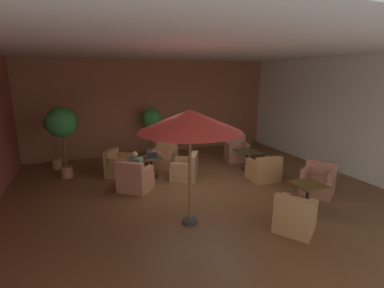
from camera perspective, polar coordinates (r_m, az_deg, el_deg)
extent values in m
cube|color=brown|center=(7.65, 1.28, -9.88)|extent=(9.95, 9.19, 0.02)
cube|color=brown|center=(11.41, -7.61, 7.44)|extent=(9.95, 0.08, 3.67)
cube|color=silver|center=(10.09, 28.26, 5.15)|extent=(0.08, 9.19, 3.67)
cube|color=silver|center=(7.05, 1.45, 19.01)|extent=(9.95, 9.19, 0.06)
cylinder|color=black|center=(8.81, -8.20, -6.62)|extent=(0.43, 0.43, 0.02)
cylinder|color=black|center=(8.72, -8.27, -4.82)|extent=(0.07, 0.07, 0.61)
cube|color=#49331F|center=(8.62, -8.34, -2.80)|extent=(0.68, 0.68, 0.03)
cube|color=#AF7848|center=(9.09, -14.42, -4.91)|extent=(1.02, 1.05, 0.44)
cube|color=#AF7848|center=(9.09, -16.18, -2.32)|extent=(0.54, 0.77, 0.38)
cube|color=#AF7848|center=(9.27, -13.51, -2.40)|extent=(0.55, 0.40, 0.21)
cube|color=#AF7848|center=(8.69, -15.16, -3.58)|extent=(0.55, 0.40, 0.21)
cube|color=#B56F53|center=(7.90, -11.38, -7.70)|extent=(1.09, 1.09, 0.41)
cube|color=#B56F53|center=(7.51, -12.61, -5.40)|extent=(0.72, 0.62, 0.46)
cube|color=#B56F53|center=(7.97, -13.35, -5.15)|extent=(0.49, 0.56, 0.24)
cube|color=#B56F53|center=(7.69, -9.26, -5.66)|extent=(0.49, 0.56, 0.24)
cube|color=#A47752|center=(8.53, -1.62, -5.78)|extent=(1.05, 1.06, 0.41)
cube|color=#A47752|center=(8.37, 0.39, -3.29)|extent=(0.53, 0.77, 0.39)
cube|color=#A47752|center=(8.14, -2.31, -4.55)|extent=(0.59, 0.40, 0.18)
cube|color=#A47752|center=(8.76, -1.56, -3.22)|extent=(0.59, 0.40, 0.18)
cube|color=#B77851|center=(9.63, -5.67, -3.44)|extent=(1.04, 1.03, 0.45)
cube|color=#B77851|center=(9.76, -5.10, -0.69)|extent=(0.69, 0.60, 0.37)
cube|color=#B77851|center=(9.39, -4.01, -1.80)|extent=(0.44, 0.51, 0.20)
cube|color=#B77851|center=(9.63, -7.56, -1.49)|extent=(0.44, 0.51, 0.20)
cylinder|color=black|center=(9.61, 11.02, -5.01)|extent=(0.35, 0.35, 0.02)
cylinder|color=black|center=(9.52, 11.10, -3.35)|extent=(0.07, 0.07, 0.61)
cube|color=#473A21|center=(9.43, 11.19, -1.49)|extent=(0.79, 0.79, 0.03)
cube|color=#AF7944|center=(8.71, 14.25, -5.79)|extent=(0.86, 0.83, 0.42)
cube|color=#AF7944|center=(8.35, 15.48, -3.88)|extent=(0.81, 0.23, 0.37)
cube|color=#AF7944|center=(8.48, 12.28, -3.96)|extent=(0.18, 0.61, 0.22)
cube|color=#AF7944|center=(8.82, 16.09, -3.51)|extent=(0.18, 0.61, 0.22)
cube|color=#A86B55|center=(10.46, 9.08, -2.15)|extent=(0.90, 0.84, 0.46)
cube|color=#A86B55|center=(10.60, 8.69, 0.67)|extent=(0.79, 0.31, 0.47)
cube|color=#A86B55|center=(10.45, 10.86, -0.33)|extent=(0.25, 0.57, 0.22)
cube|color=#A86B55|center=(10.24, 7.54, -0.49)|extent=(0.25, 0.57, 0.22)
cylinder|color=black|center=(7.25, 22.22, -12.14)|extent=(0.40, 0.40, 0.02)
cylinder|color=black|center=(7.13, 22.43, -10.03)|extent=(0.07, 0.07, 0.61)
cube|color=#533619|center=(7.02, 22.67, -7.62)|extent=(0.68, 0.68, 0.03)
cube|color=#A9784B|center=(6.18, 20.24, -14.37)|extent=(0.98, 0.99, 0.45)
cube|color=#A9784B|center=(5.76, 19.92, -11.93)|extent=(0.53, 0.67, 0.37)
cube|color=#A9784B|center=(6.13, 18.00, -11.07)|extent=(0.54, 0.44, 0.20)
cube|color=#A9784B|center=(6.03, 23.22, -11.96)|extent=(0.54, 0.44, 0.20)
cube|color=#AA6A55|center=(8.17, 24.20, -7.77)|extent=(1.06, 1.06, 0.45)
cube|color=#AA6A55|center=(8.32, 24.90, -4.41)|extent=(0.56, 0.73, 0.39)
cube|color=#AA6A55|center=(7.98, 26.63, -5.97)|extent=(0.57, 0.43, 0.22)
cube|color=#AA6A55|center=(8.08, 22.15, -5.27)|extent=(0.57, 0.43, 0.22)
cylinder|color=#2D2D2D|center=(6.18, -0.41, -15.41)|extent=(0.32, 0.32, 0.08)
cylinder|color=brown|center=(5.71, -0.43, -5.32)|extent=(0.06, 0.06, 2.37)
cone|color=red|center=(5.47, -0.44, 4.80)|extent=(2.09, 2.09, 0.44)
cylinder|color=#A16A4E|center=(10.54, -25.81, -3.56)|extent=(0.32, 0.32, 0.34)
cylinder|color=brown|center=(10.38, -26.17, -0.13)|extent=(0.06, 0.06, 0.96)
sphere|color=#397840|center=(10.25, -26.59, 3.76)|extent=(0.56, 0.56, 0.56)
cylinder|color=#A75F40|center=(9.50, -24.17, -5.22)|extent=(0.36, 0.36, 0.33)
cylinder|color=brown|center=(9.32, -24.57, -1.31)|extent=(0.06, 0.06, 1.01)
sphere|color=#2D7436|center=(9.15, -25.11, 4.05)|extent=(0.90, 0.90, 0.90)
cylinder|color=silver|center=(10.88, -8.08, -1.89)|extent=(0.47, 0.47, 0.32)
cylinder|color=brown|center=(10.73, -8.19, 1.19)|extent=(0.06, 0.06, 0.88)
sphere|color=#2E6B2E|center=(10.60, -8.32, 5.21)|extent=(0.76, 0.76, 0.76)
cube|color=#546D50|center=(7.75, -11.54, -4.55)|extent=(0.44, 0.41, 0.51)
sphere|color=#85603F|center=(7.65, -11.66, -2.15)|extent=(0.19, 0.19, 0.19)
cylinder|color=white|center=(8.49, -9.07, -2.58)|extent=(0.08, 0.08, 0.11)
cube|color=#9EA0A5|center=(8.53, -8.37, -2.83)|extent=(0.32, 0.23, 0.01)
cube|color=black|center=(8.40, -8.20, -2.37)|extent=(0.31, 0.02, 0.19)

